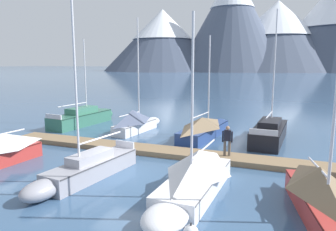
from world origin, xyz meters
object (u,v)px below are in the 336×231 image
sailboat_nearest_berth (84,117)px  sailboat_mid_dock_starboard (84,169)px  sailboat_outer_slip (194,176)px  sailboat_mid_dock_port (136,121)px  person_on_dock (227,139)px  sailboat_far_berth (205,127)px  sailboat_last_slip (324,198)px  sailboat_end_of_dock (270,131)px

sailboat_nearest_berth → sailboat_mid_dock_starboard: (8.33, -11.26, -0.11)m
sailboat_nearest_berth → sailboat_outer_slip: 17.39m
sailboat_mid_dock_port → person_on_dock: 9.56m
sailboat_nearest_berth → sailboat_outer_slip: size_ratio=1.02×
sailboat_mid_dock_starboard → sailboat_far_berth: 11.03m
sailboat_mid_dock_starboard → sailboat_last_slip: bearing=-0.1°
sailboat_far_berth → sailboat_last_slip: 12.83m
sailboat_mid_dock_port → sailboat_mid_dock_starboard: (2.65, -10.32, -0.32)m
sailboat_mid_dock_port → sailboat_far_berth: sailboat_mid_dock_port is taller
sailboat_end_of_dock → sailboat_last_slip: 11.67m
sailboat_last_slip → person_on_dock: (-4.45, 5.44, 0.44)m
sailboat_last_slip → person_on_dock: size_ratio=4.97×
sailboat_mid_dock_port → sailboat_end_of_dock: size_ratio=0.98×
sailboat_mid_dock_port → sailboat_outer_slip: sailboat_mid_dock_port is taller
sailboat_mid_dock_port → sailboat_last_slip: sailboat_mid_dock_port is taller
sailboat_far_berth → sailboat_end_of_dock: 4.60m
sailboat_mid_dock_starboard → sailboat_outer_slip: 5.22m
sailboat_nearest_berth → sailboat_last_slip: size_ratio=0.89×
sailboat_mid_dock_starboard → person_on_dock: (5.55, 5.42, 0.72)m
sailboat_mid_dock_port → sailboat_far_berth: (5.53, 0.32, -0.12)m
sailboat_nearest_berth → sailboat_end_of_dock: (15.75, 0.10, 0.00)m
sailboat_nearest_berth → sailboat_far_berth: sailboat_nearest_berth is taller
sailboat_far_berth → person_on_dock: size_ratio=4.59×
sailboat_mid_dock_starboard → person_on_dock: 7.79m
sailboat_outer_slip → person_on_dock: sailboat_outer_slip is taller
sailboat_mid_dock_port → sailboat_last_slip: bearing=-39.2°
sailboat_mid_dock_starboard → sailboat_far_berth: bearing=74.9°
sailboat_far_berth → person_on_dock: 5.89m
sailboat_far_berth → sailboat_last_slip: bearing=-56.2°
sailboat_outer_slip → sailboat_mid_dock_starboard: bearing=-176.3°
sailboat_outer_slip → sailboat_last_slip: sailboat_last_slip is taller
sailboat_far_berth → person_on_dock: sailboat_far_berth is taller
sailboat_nearest_berth → sailboat_far_berth: size_ratio=0.96×
sailboat_far_berth → person_on_dock: (2.68, -5.22, 0.53)m
sailboat_nearest_berth → sailboat_end_of_dock: 15.75m
sailboat_far_berth → sailboat_end_of_dock: size_ratio=0.86×
sailboat_outer_slip → sailboat_last_slip: size_ratio=0.87×
sailboat_far_berth → sailboat_mid_dock_port: bearing=-176.6°
sailboat_mid_dock_starboard → person_on_dock: bearing=44.3°
sailboat_mid_dock_starboard → sailboat_end_of_dock: 13.57m
sailboat_far_berth → sailboat_nearest_berth: bearing=176.9°
sailboat_far_berth → sailboat_outer_slip: size_ratio=1.06×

